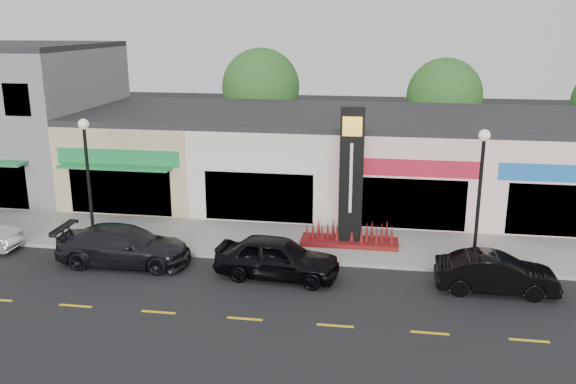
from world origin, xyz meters
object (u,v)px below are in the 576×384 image
(car_black_conv, at_px, (496,273))
(pylon_sign, at_px, (351,197))
(car_dark_sedan, at_px, (124,246))
(car_black_sedan, at_px, (277,257))
(lamp_west_near, at_px, (88,169))
(lamp_east_near, at_px, (480,185))

(car_black_conv, bearing_deg, pylon_sign, 56.67)
(pylon_sign, bearing_deg, car_dark_sedan, -159.53)
(car_black_conv, bearing_deg, car_dark_sedan, 88.93)
(car_black_conv, bearing_deg, car_black_sedan, 90.19)
(lamp_west_near, bearing_deg, lamp_east_near, 0.00)
(lamp_west_near, distance_m, car_black_sedan, 9.09)
(lamp_west_near, height_order, car_dark_sedan, lamp_west_near)
(car_black_sedan, height_order, car_black_conv, car_black_sedan)
(lamp_west_near, xyz_separation_m, car_dark_sedan, (2.13, -1.62, -2.69))
(lamp_east_near, relative_size, car_black_sedan, 1.15)
(lamp_east_near, xyz_separation_m, pylon_sign, (-5.00, 1.70, -1.20))
(pylon_sign, distance_m, car_dark_sedan, 9.59)
(lamp_west_near, bearing_deg, car_dark_sedan, -37.22)
(car_dark_sedan, bearing_deg, lamp_west_near, 51.42)
(car_dark_sedan, xyz_separation_m, car_black_sedan, (6.34, -0.34, 0.03))
(lamp_east_near, xyz_separation_m, car_dark_sedan, (-13.87, -1.62, -2.69))
(lamp_west_near, distance_m, lamp_east_near, 16.00)
(lamp_west_near, bearing_deg, car_black_sedan, -12.99)
(lamp_west_near, height_order, lamp_east_near, same)
(pylon_sign, xyz_separation_m, car_black_conv, (5.51, -3.68, -1.57))
(pylon_sign, height_order, car_black_sedan, pylon_sign)
(lamp_east_near, height_order, car_dark_sedan, lamp_east_near)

